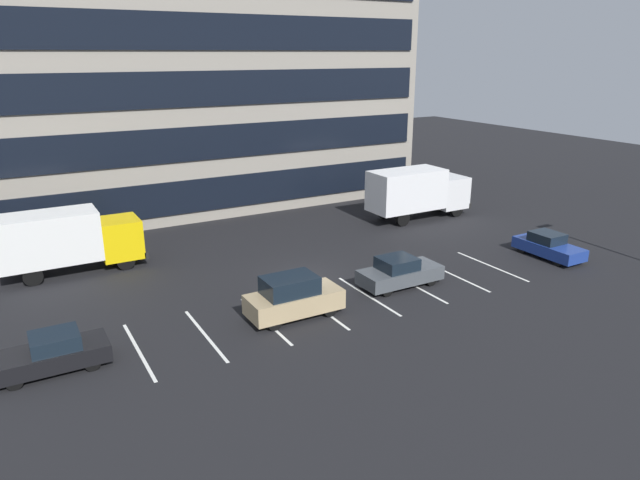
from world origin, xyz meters
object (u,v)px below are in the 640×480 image
Objects in this scene: box_truck_white at (418,191)px; sedan_black at (52,353)px; suv_tan at (293,297)px; sedan_charcoal at (399,272)px; box_truck_yellow at (67,239)px; sedan_navy at (548,246)px.

sedan_black is at bearing -158.77° from box_truck_white.
box_truck_white is 18.39m from suv_tan.
suv_tan reaches higher than sedan_charcoal.
box_truck_yellow is at bearing 79.19° from sedan_black.
suv_tan is 1.00× the size of sedan_charcoal.
sedan_navy is at bearing -24.52° from box_truck_yellow.
box_truck_yellow is 1.70× the size of sedan_charcoal.
box_truck_yellow is 1.83× the size of sedan_navy.
box_truck_yellow is 17.84m from sedan_charcoal.
sedan_black is (-10.03, 0.34, -0.25)m from suv_tan.
sedan_navy is at bearing -82.42° from box_truck_white.
box_truck_white is 1.79× the size of suv_tan.
box_truck_white reaches higher than sedan_navy.
box_truck_white is (23.28, -0.81, 0.10)m from box_truck_yellow.
suv_tan is 10.04m from sedan_black.
sedan_charcoal is at bearing 4.80° from suv_tan.
sedan_charcoal is at bearing -132.61° from box_truck_white.
sedan_black is at bearing -179.31° from sedan_charcoal.
box_truck_yellow is at bearing 126.07° from suv_tan.
suv_tan is at bearing -53.93° from box_truck_yellow.
box_truck_yellow is at bearing 144.09° from sedan_charcoal.
box_truck_white reaches higher than sedan_charcoal.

